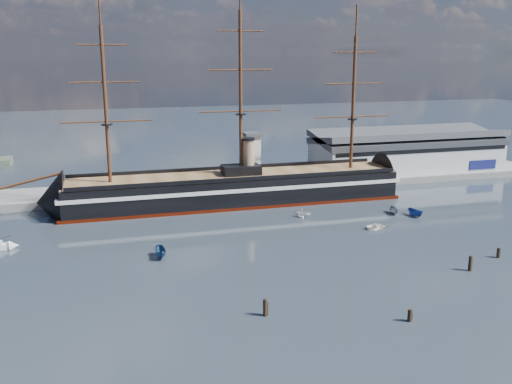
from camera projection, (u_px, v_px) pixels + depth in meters
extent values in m
plane|color=#2C3944|center=(278.00, 222.00, 136.54)|extent=(600.00, 600.00, 0.00)
cube|color=slate|center=(272.00, 186.00, 172.82)|extent=(180.00, 18.00, 2.00)
cube|color=#B7BABC|center=(407.00, 154.00, 187.90)|extent=(62.00, 20.00, 10.00)
cube|color=#3F4247|center=(408.00, 137.00, 186.56)|extent=(63.00, 21.00, 2.00)
cube|color=silver|center=(252.00, 160.00, 165.98)|extent=(4.00, 4.00, 14.00)
cube|color=#3F4247|center=(252.00, 134.00, 164.19)|extent=(5.00, 5.00, 1.00)
cube|color=black|center=(234.00, 188.00, 152.66)|extent=(88.06, 16.33, 7.00)
cube|color=silver|center=(234.00, 184.00, 152.37)|extent=(90.06, 16.57, 1.00)
cube|color=#410D02|center=(234.00, 202.00, 153.53)|extent=(90.06, 16.53, 0.90)
cone|color=black|center=(51.00, 202.00, 140.12)|extent=(14.06, 15.73, 15.68)
cone|color=black|center=(389.00, 179.00, 165.33)|extent=(11.06, 15.72, 15.68)
cube|color=brown|center=(234.00, 175.00, 151.80)|extent=(88.05, 15.05, 0.40)
cube|color=black|center=(241.00, 170.00, 152.01)|extent=(10.02, 6.04, 2.50)
cylinder|color=#A17E5E|center=(248.00, 157.00, 151.71)|extent=(3.20, 3.20, 9.00)
cylinder|color=#381E0F|center=(25.00, 182.00, 137.37)|extent=(17.75, 0.77, 4.43)
cylinder|color=#381E0F|center=(106.00, 106.00, 138.55)|extent=(0.90, 0.90, 38.00)
cylinder|color=#381E0F|center=(241.00, 95.00, 147.29)|extent=(0.90, 0.90, 42.00)
cylinder|color=#381E0F|center=(353.00, 103.00, 156.68)|extent=(0.90, 0.90, 36.00)
imported|color=navy|center=(161.00, 258.00, 112.66)|extent=(6.23, 2.29, 2.49)
imported|color=gray|center=(394.00, 214.00, 143.27)|extent=(5.59, 2.77, 2.14)
imported|color=silver|center=(303.00, 217.00, 140.37)|extent=(5.79, 7.03, 2.39)
imported|color=white|center=(378.00, 229.00, 131.24)|extent=(1.60, 3.52, 1.60)
imported|color=navy|center=(415.00, 216.00, 141.05)|extent=(5.86, 3.06, 2.23)
cylinder|color=black|center=(265.00, 316.00, 87.78)|extent=(0.64, 0.64, 3.47)
cylinder|color=black|center=(409.00, 321.00, 85.97)|extent=(0.64, 0.64, 2.68)
cylinder|color=black|center=(469.00, 271.00, 105.86)|extent=(0.64, 0.64, 3.62)
cylinder|color=black|center=(498.00, 258.00, 112.65)|extent=(0.64, 0.64, 2.73)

